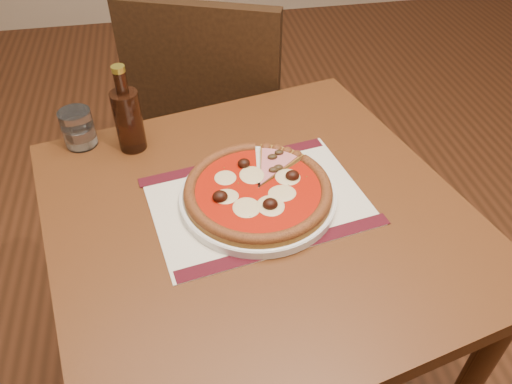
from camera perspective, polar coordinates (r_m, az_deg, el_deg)
table at (r=1.06m, az=0.20°, el=-5.99°), size 0.95×0.95×0.75m
chair_far at (r=1.64m, az=-4.79°, el=8.71°), size 0.58×0.58×0.95m
placemat at (r=1.01m, az=0.23°, el=-0.99°), size 0.46×0.37×0.00m
plate at (r=1.00m, az=0.23°, el=-0.57°), size 0.31×0.31×0.02m
pizza at (r=0.99m, az=0.23°, el=0.27°), size 0.30×0.30×0.04m
ham_slice at (r=1.06m, az=2.70°, el=3.34°), size 0.11×0.14×0.02m
water_glass at (r=1.20m, az=-19.67°, el=6.88°), size 0.09×0.09×0.09m
bottle at (r=1.14m, az=-14.42°, el=8.23°), size 0.06×0.06×0.20m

